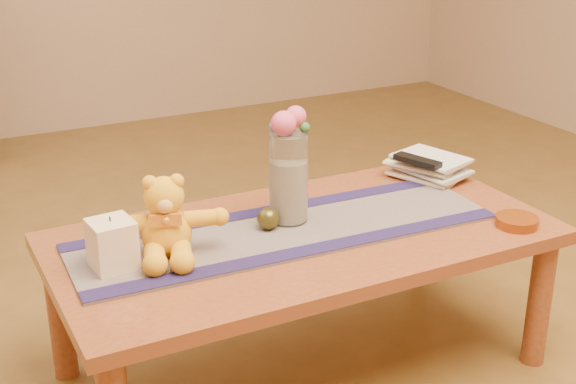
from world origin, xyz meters
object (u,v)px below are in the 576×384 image
teddy_bear (165,216)px  pillar_candle (112,244)px  bronze_ball (268,219)px  glass_vase (288,178)px  amber_dish (517,221)px  book_bottom (413,182)px  tv_remote (417,161)px

teddy_bear → pillar_candle: bearing=-156.5°
bronze_ball → glass_vase: bearing=20.1°
amber_dish → book_bottom: bearing=99.9°
bronze_ball → book_bottom: size_ratio=0.28×
glass_vase → tv_remote: 0.51m
pillar_candle → amber_dish: size_ratio=1.04×
teddy_bear → glass_vase: 0.38m
teddy_bear → amber_dish: (0.95, -0.28, -0.10)m
pillar_candle → amber_dish: 1.13m
bronze_ball → amber_dish: bronze_ball is taller
book_bottom → pillar_candle: bearing=165.3°
bronze_ball → book_bottom: bronze_ball is taller
book_bottom → tv_remote: 0.08m
bronze_ball → amber_dish: 0.71m
teddy_bear → tv_remote: teddy_bear is taller
glass_vase → bronze_ball: glass_vase is taller
tv_remote → glass_vase: bearing=168.8°
teddy_bear → book_bottom: (0.88, 0.12, -0.10)m
pillar_candle → amber_dish: pillar_candle is taller
pillar_candle → tv_remote: (1.03, 0.13, 0.01)m
bronze_ball → teddy_bear: bearing=-177.8°
teddy_bear → book_bottom: size_ratio=1.36×
pillar_candle → amber_dish: (1.09, -0.26, -0.06)m
glass_vase → amber_dish: bearing=-29.4°
teddy_bear → book_bottom: 0.89m
glass_vase → tv_remote: glass_vase is taller
glass_vase → book_bottom: 0.52m
bronze_ball → amber_dish: size_ratio=0.52×
pillar_candle → glass_vase: bearing=6.2°
pillar_candle → book_bottom: bearing=7.8°
glass_vase → book_bottom: size_ratio=1.17×
teddy_bear → tv_remote: size_ratio=1.90×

